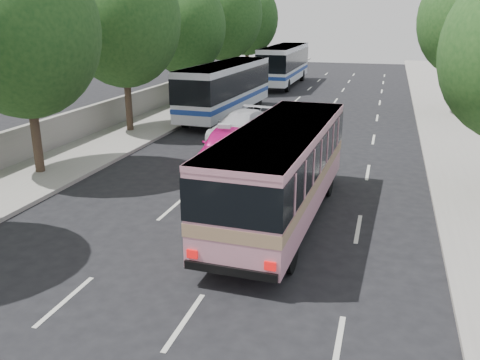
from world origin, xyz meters
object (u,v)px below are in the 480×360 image
at_px(pink_bus, 282,163).
at_px(pink_taxi, 224,145).
at_px(tour_coach_rear, 284,62).
at_px(tour_coach_front, 226,85).
at_px(white_pickup, 240,126).

distance_m(pink_bus, pink_taxi, 7.19).
height_order(pink_bus, tour_coach_rear, tour_coach_rear).
xyz_separation_m(tour_coach_front, tour_coach_rear, (0.52, 15.67, 0.13)).
relative_size(pink_taxi, white_pickup, 0.86).
bearing_deg(pink_bus, tour_coach_front, 115.60).
distance_m(white_pickup, tour_coach_rear, 21.58).
relative_size(pink_bus, pink_taxi, 2.19).
bearing_deg(pink_taxi, white_pickup, 90.32).
distance_m(pink_bus, white_pickup, 10.92).
height_order(pink_bus, pink_taxi, pink_bus).
bearing_deg(white_pickup, tour_coach_front, 122.13).
height_order(pink_bus, tour_coach_front, tour_coach_front).
bearing_deg(tour_coach_rear, pink_bus, -79.12).
distance_m(tour_coach_front, tour_coach_rear, 15.68).
relative_size(pink_bus, tour_coach_front, 0.85).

